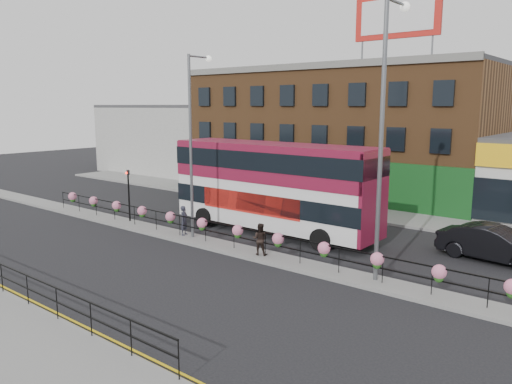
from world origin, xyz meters
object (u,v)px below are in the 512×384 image
Objects in this scene: lamp_column_west at (194,131)px; lamp_column_east at (385,117)px; car at (495,244)px; pedestrian_b at (260,239)px; double_decker_bus at (273,178)px; pedestrian_a at (184,220)px.

lamp_column_east is (10.79, 0.04, 0.87)m from lamp_column_west.
lamp_column_east is at bearing 159.14° from car.
lamp_column_east reaches higher than lamp_column_west.
lamp_column_east is (5.86, 0.56, 5.86)m from pedestrian_b.
lamp_column_west is (-4.92, 0.52, 4.99)m from pedestrian_b.
lamp_column_west reaches higher than double_decker_bus.
double_decker_bus is 8.14× the size of pedestrian_b.
pedestrian_a is at bearing -160.32° from lamp_column_west.
lamp_column_west is (-2.51, -3.74, 2.76)m from double_decker_bus.
pedestrian_b is at bearing -174.52° from lamp_column_east.
double_decker_bus is 1.13× the size of lamp_column_east.
car is 8.94m from lamp_column_east.
double_decker_bus is 5.28m from lamp_column_west.
car is 0.47× the size of lamp_column_east.
pedestrian_a is at bearing 119.37° from car.
pedestrian_b is (5.59, -0.28, -0.04)m from pedestrian_a.
car is (11.30, 2.25, -2.32)m from double_decker_bus.
double_decker_bus is 9.77m from lamp_column_east.
lamp_column_east is (11.45, 0.28, 5.82)m from pedestrian_a.
pedestrian_a is (-3.17, -3.98, -2.19)m from double_decker_bus.
lamp_column_east is (8.28, -3.70, 3.63)m from double_decker_bus.
double_decker_bus is at bearing 56.16° from lamp_column_west.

